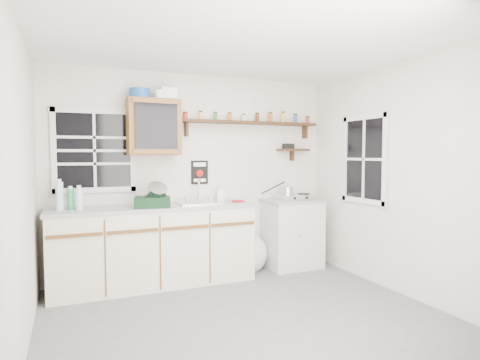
% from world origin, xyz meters
% --- Properties ---
extents(room, '(3.64, 3.24, 2.54)m').
position_xyz_m(room, '(0.00, 0.00, 1.25)').
color(room, '#58585B').
rests_on(room, ground).
extents(main_cabinet, '(2.31, 0.63, 0.92)m').
position_xyz_m(main_cabinet, '(-0.58, 1.30, 0.46)').
color(main_cabinet, beige).
rests_on(main_cabinet, floor).
extents(right_cabinet, '(0.73, 0.57, 0.91)m').
position_xyz_m(right_cabinet, '(1.25, 1.32, 0.46)').
color(right_cabinet, silver).
rests_on(right_cabinet, floor).
extents(sink, '(0.52, 0.44, 0.29)m').
position_xyz_m(sink, '(-0.05, 1.30, 0.93)').
color(sink, silver).
rests_on(sink, main_cabinet).
extents(upper_cabinet, '(0.60, 0.32, 0.65)m').
position_xyz_m(upper_cabinet, '(-0.55, 1.44, 1.82)').
color(upper_cabinet, brown).
rests_on(upper_cabinet, wall_back).
extents(upper_cabinet_clutter, '(0.54, 0.24, 0.14)m').
position_xyz_m(upper_cabinet_clutter, '(-0.57, 1.44, 2.21)').
color(upper_cabinet_clutter, '#174896').
rests_on(upper_cabinet_clutter, upper_cabinet).
extents(spice_shelf, '(1.91, 0.18, 0.35)m').
position_xyz_m(spice_shelf, '(0.73, 1.51, 1.93)').
color(spice_shelf, black).
rests_on(spice_shelf, wall_back).
extents(secondary_shelf, '(0.45, 0.16, 0.24)m').
position_xyz_m(secondary_shelf, '(1.36, 1.52, 1.58)').
color(secondary_shelf, black).
rests_on(secondary_shelf, wall_back).
extents(warning_sign, '(0.22, 0.02, 0.30)m').
position_xyz_m(warning_sign, '(0.05, 1.59, 1.28)').
color(warning_sign, black).
rests_on(warning_sign, wall_back).
extents(window_back, '(0.93, 0.03, 0.98)m').
position_xyz_m(window_back, '(-1.20, 1.59, 1.55)').
color(window_back, black).
rests_on(window_back, wall_back).
extents(window_right, '(0.03, 0.78, 1.08)m').
position_xyz_m(window_right, '(1.79, 0.55, 1.45)').
color(window_right, black).
rests_on(window_right, wall_back).
extents(water_bottles, '(0.27, 0.11, 0.33)m').
position_xyz_m(water_bottles, '(-1.48, 1.31, 1.05)').
color(water_bottles, silver).
rests_on(water_bottles, main_cabinet).
extents(dish_rack, '(0.44, 0.36, 0.29)m').
position_xyz_m(dish_rack, '(-0.61, 1.18, 1.01)').
color(dish_rack, black).
rests_on(dish_rack, main_cabinet).
extents(soap_bottle, '(0.10, 0.10, 0.20)m').
position_xyz_m(soap_bottle, '(0.30, 1.50, 1.02)').
color(soap_bottle, white).
rests_on(soap_bottle, main_cabinet).
extents(rag, '(0.15, 0.13, 0.02)m').
position_xyz_m(rag, '(0.44, 1.26, 0.93)').
color(rag, maroon).
rests_on(rag, main_cabinet).
extents(hotplate, '(0.51, 0.28, 0.07)m').
position_xyz_m(hotplate, '(1.29, 1.30, 0.94)').
color(hotplate, silver).
rests_on(hotplate, right_cabinet).
extents(saucepan, '(0.41, 0.20, 0.18)m').
position_xyz_m(saucepan, '(1.16, 1.31, 1.03)').
color(saucepan, silver).
rests_on(saucepan, hotplate).
extents(trash_bag, '(0.46, 0.41, 0.52)m').
position_xyz_m(trash_bag, '(0.65, 1.40, 0.22)').
color(trash_bag, silver).
rests_on(trash_bag, floor).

